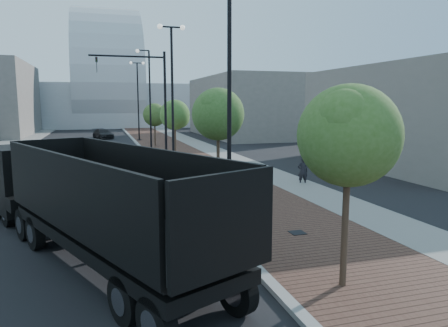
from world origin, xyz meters
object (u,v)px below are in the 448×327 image
object	(u,v)px
dump_truck	(61,198)
dark_car_mid	(60,147)
white_sedan	(116,157)
pedestrian	(303,171)

from	to	relation	value
dump_truck	dark_car_mid	distance (m)	24.75
dump_truck	white_sedan	distance (m)	15.55
dark_car_mid	pedestrian	size ratio (longest dim) A/B	3.02
pedestrian	white_sedan	bearing A→B (deg)	-29.77
white_sedan	pedestrian	world-z (taller)	pedestrian
dump_truck	white_sedan	world-z (taller)	dump_truck
dump_truck	dark_car_mid	size ratio (longest dim) A/B	2.80
dump_truck	pedestrian	size ratio (longest dim) A/B	8.45
dump_truck	pedestrian	distance (m)	13.38
dump_truck	dark_car_mid	bearing A→B (deg)	70.67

